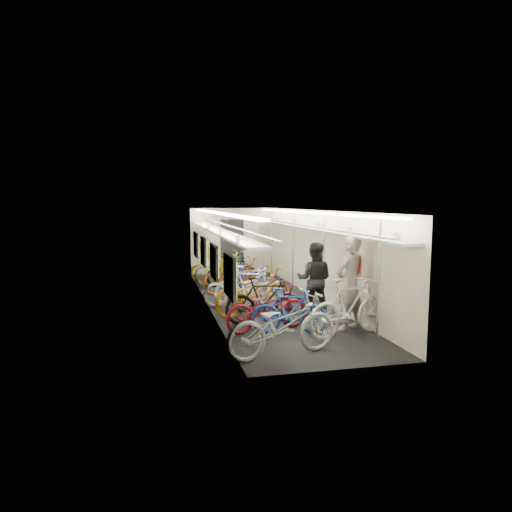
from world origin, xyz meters
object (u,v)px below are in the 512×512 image
passenger_mid (314,280)px  backpack (353,265)px  bicycle_1 (290,311)px  bicycle_0 (283,325)px  passenger_near (349,283)px

passenger_mid → backpack: 1.03m
passenger_mid → bicycle_1: bearing=79.2°
bicycle_0 → bicycle_1: size_ratio=1.33×
bicycle_0 → passenger_near: passenger_near is taller
bicycle_0 → passenger_near: 2.25m
bicycle_1 → passenger_mid: bearing=-23.5°
bicycle_0 → passenger_mid: size_ratio=1.21×
backpack → passenger_mid: bearing=144.6°
passenger_near → backpack: passenger_near is taller
bicycle_0 → bicycle_1: bearing=-35.0°
bicycle_0 → passenger_mid: passenger_mid is taller
passenger_near → backpack: bearing=-149.7°
bicycle_1 → passenger_near: (1.28, 0.05, 0.51)m
bicycle_0 → backpack: size_ratio=5.42×
bicycle_1 → backpack: size_ratio=4.09×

